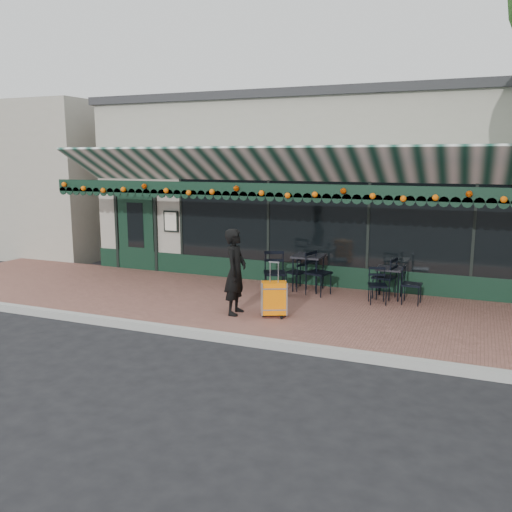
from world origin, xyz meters
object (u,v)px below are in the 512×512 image
at_px(suitcase, 274,299).
at_px(cafe_table_a, 390,271).
at_px(chair_a_left, 384,278).
at_px(chair_a_front, 378,286).
at_px(woman, 235,272).
at_px(chair_b_right, 318,273).
at_px(chair_a_right, 412,285).
at_px(chair_b_left, 297,273).
at_px(chair_b_front, 275,273).
at_px(cafe_table_b, 308,259).

xyz_separation_m(suitcase, cafe_table_a, (1.80, 2.24, 0.24)).
bearing_deg(chair_a_left, chair_a_front, 5.71).
distance_m(woman, cafe_table_a, 3.46).
xyz_separation_m(cafe_table_a, chair_b_right, (-1.49, -0.28, -0.12)).
bearing_deg(chair_a_right, chair_b_left, 86.35).
height_order(cafe_table_a, chair_b_front, chair_b_front).
bearing_deg(woman, cafe_table_a, -52.16).
bearing_deg(cafe_table_b, chair_a_left, -1.79).
height_order(cafe_table_a, chair_b_right, chair_b_right).
distance_m(chair_a_right, chair_b_front, 2.90).
relative_size(cafe_table_a, chair_b_right, 0.69).
relative_size(chair_a_right, chair_a_front, 1.05).
bearing_deg(chair_a_right, cafe_table_b, 84.53).
distance_m(woman, chair_b_right, 2.33).
bearing_deg(chair_b_right, chair_a_right, -72.64).
bearing_deg(cafe_table_b, woman, -107.57).
relative_size(chair_a_left, chair_a_right, 1.12).
bearing_deg(woman, suitcase, -88.53).
xyz_separation_m(chair_a_front, chair_b_left, (-1.92, 0.52, 0.01)).
bearing_deg(chair_a_front, cafe_table_b, 142.96).
distance_m(woman, chair_b_left, 2.39).
xyz_separation_m(chair_a_front, chair_b_right, (-1.34, 0.26, 0.10)).
height_order(suitcase, chair_b_left, suitcase).
bearing_deg(chair_b_left, cafe_table_b, 124.81).
bearing_deg(chair_b_front, suitcase, -93.91).
distance_m(woman, cafe_table_b, 2.46).
bearing_deg(chair_a_left, chair_b_right, -67.99).
height_order(chair_a_left, chair_a_front, chair_a_left).
distance_m(cafe_table_a, chair_b_front, 2.47).
distance_m(chair_a_right, chair_a_front, 0.70).
xyz_separation_m(cafe_table_a, cafe_table_b, (-1.82, 0.03, 0.13)).
height_order(woman, chair_a_right, woman).
height_order(woman, chair_a_left, woman).
bearing_deg(chair_a_right, suitcase, 132.66).
bearing_deg(chair_b_left, suitcase, 31.60).
relative_size(suitcase, cafe_table_b, 1.31).
bearing_deg(woman, chair_a_right, -60.76).
xyz_separation_m(cafe_table_b, chair_a_front, (1.66, -0.57, -0.35)).
relative_size(cafe_table_b, chair_a_right, 1.01).
xyz_separation_m(suitcase, chair_a_front, (1.65, 1.70, 0.02)).
height_order(suitcase, chair_a_right, suitcase).
relative_size(woman, suitcase, 1.57).
bearing_deg(chair_a_right, woman, 125.87).
xyz_separation_m(suitcase, chair_b_left, (-0.28, 2.22, 0.04)).
bearing_deg(chair_a_left, cafe_table_b, -80.26).
height_order(cafe_table_b, chair_a_front, cafe_table_b).
distance_m(chair_b_right, chair_b_front, 0.96).
height_order(woman, chair_b_front, woman).
xyz_separation_m(woman, chair_b_left, (0.48, 2.30, -0.44)).
xyz_separation_m(woman, chair_b_front, (0.19, 1.65, -0.35)).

